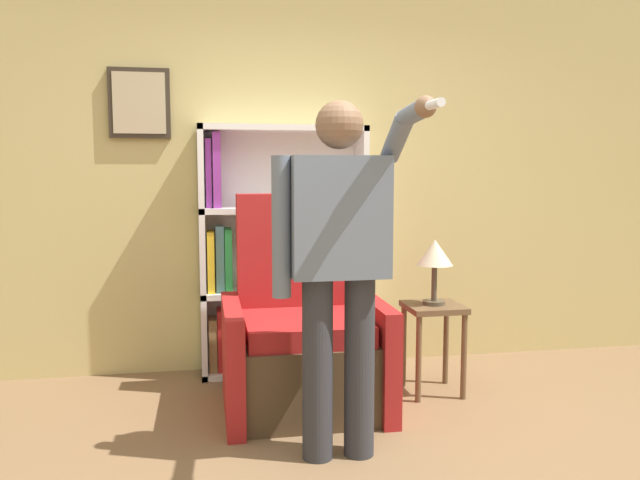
% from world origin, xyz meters
% --- Properties ---
extents(wall_back, '(8.00, 0.11, 2.80)m').
position_xyz_m(wall_back, '(-0.01, 2.03, 1.40)').
color(wall_back, tan).
rests_on(wall_back, ground_plane).
extents(bookcase, '(1.15, 0.28, 1.72)m').
position_xyz_m(bookcase, '(-0.24, 1.87, 0.85)').
color(bookcase, white).
rests_on(bookcase, ground_plane).
extents(armchair, '(0.94, 0.83, 1.27)m').
position_xyz_m(armchair, '(-0.11, 1.19, 0.40)').
color(armchair, '#4C3823').
rests_on(armchair, ground_plane).
extents(person_standing, '(0.62, 0.78, 1.74)m').
position_xyz_m(person_standing, '(-0.05, 0.47, 1.01)').
color(person_standing, '#2D2D33').
rests_on(person_standing, ground_plane).
extents(side_table, '(0.35, 0.35, 0.57)m').
position_xyz_m(side_table, '(0.74, 1.26, 0.45)').
color(side_table, brown).
rests_on(side_table, ground_plane).
extents(table_lamp, '(0.23, 0.23, 0.41)m').
position_xyz_m(table_lamp, '(0.74, 1.26, 0.88)').
color(table_lamp, '#4C4233').
rests_on(table_lamp, side_table).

